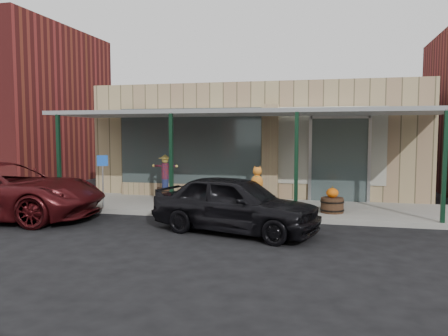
% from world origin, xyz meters
% --- Properties ---
extents(ground, '(120.00, 120.00, 0.00)m').
position_xyz_m(ground, '(0.00, 0.00, 0.00)').
color(ground, black).
rests_on(ground, ground).
extents(sidewalk, '(40.00, 3.20, 0.15)m').
position_xyz_m(sidewalk, '(0.00, 3.60, 0.07)').
color(sidewalk, gray).
rests_on(sidewalk, ground).
extents(storefront, '(12.00, 6.25, 4.20)m').
position_xyz_m(storefront, '(-0.00, 8.16, 2.09)').
color(storefront, tan).
rests_on(storefront, ground).
extents(awning, '(12.00, 3.00, 3.04)m').
position_xyz_m(awning, '(0.00, 3.56, 3.01)').
color(awning, slate).
rests_on(awning, ground).
extents(block_buildings_near, '(61.00, 8.00, 8.00)m').
position_xyz_m(block_buildings_near, '(2.01, 9.20, 3.77)').
color(block_buildings_near, maroon).
rests_on(block_buildings_near, ground).
extents(barrel_scarecrow, '(0.94, 0.67, 1.55)m').
position_xyz_m(barrel_scarecrow, '(-2.80, 4.23, 0.67)').
color(barrel_scarecrow, '#462F1C').
rests_on(barrel_scarecrow, sidewalk).
extents(barrel_pumpkin, '(0.66, 0.66, 0.76)m').
position_xyz_m(barrel_pumpkin, '(2.78, 2.95, 0.42)').
color(barrel_pumpkin, '#462F1C').
rests_on(barrel_pumpkin, sidewalk).
extents(handicap_sign, '(0.31, 0.14, 1.59)m').
position_xyz_m(handicap_sign, '(-4.15, 2.40, 1.17)').
color(handicap_sign, gray).
rests_on(handicap_sign, sidewalk).
extents(parked_sedan, '(4.44, 2.70, 1.58)m').
position_xyz_m(parked_sedan, '(0.45, 0.51, 0.71)').
color(parked_sedan, black).
rests_on(parked_sedan, ground).
extents(car_maroon, '(6.02, 3.28, 1.60)m').
position_xyz_m(car_maroon, '(-6.33, 0.60, 0.80)').
color(car_maroon, '#440D10').
rests_on(car_maroon, ground).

